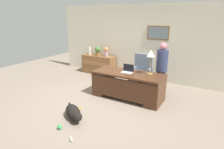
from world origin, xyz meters
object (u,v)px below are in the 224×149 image
at_px(credenza, 99,64).
at_px(vase_empty, 90,51).
at_px(desk_lamp, 151,55).
at_px(dog_toy_bone, 71,139).
at_px(potted_plant, 98,51).
at_px(dog_toy_plush, 79,109).
at_px(dog_toy_ball, 60,127).
at_px(desk, 127,84).
at_px(dog_lying, 74,113).
at_px(person_standing, 161,69).
at_px(laptop, 128,70).
at_px(armchair, 141,73).
at_px(vase_with_flowers, 106,51).

distance_m(credenza, vase_empty, 0.68).
relative_size(desk_lamp, dog_toy_bone, 4.51).
bearing_deg(potted_plant, dog_toy_plush, -63.98).
xyz_separation_m(vase_empty, dog_toy_ball, (2.04, -3.79, -0.85)).
height_order(desk, dog_toy_bone, desk).
relative_size(dog_lying, vase_empty, 2.47).
xyz_separation_m(dog_lying, dog_toy_bone, (0.49, -0.64, -0.13)).
distance_m(credenza, person_standing, 3.06).
distance_m(person_standing, laptop, 1.00).
bearing_deg(dog_toy_plush, credenza, 115.66).
distance_m(armchair, dog_toy_ball, 3.21).
relative_size(laptop, potted_plant, 0.89).
height_order(dog_lying, laptop, laptop).
bearing_deg(desk, dog_lying, -108.06).
relative_size(armchair, desk_lamp, 1.66).
relative_size(desk, potted_plant, 5.54).
distance_m(vase_with_flowers, vase_empty, 0.82).
height_order(desk, credenza, desk).
relative_size(vase_with_flowers, dog_toy_ball, 3.63).
bearing_deg(person_standing, armchair, 156.59).
bearing_deg(dog_toy_bone, credenza, 117.61).
distance_m(potted_plant, dog_toy_bone, 4.56).
bearing_deg(dog_toy_bone, dog_lying, 127.53).
height_order(vase_empty, dog_toy_bone, vase_empty).
relative_size(desk_lamp, dog_toy_plush, 4.07).
bearing_deg(credenza, dog_toy_bone, -62.39).
distance_m(desk, dog_toy_plush, 1.53).
relative_size(person_standing, dog_toy_plush, 9.57).
bearing_deg(person_standing, credenza, 161.46).
height_order(dog_toy_ball, dog_toy_plush, dog_toy_ball).
height_order(vase_with_flowers, vase_empty, vase_with_flowers).
xyz_separation_m(credenza, person_standing, (2.87, -0.96, 0.44)).
relative_size(potted_plant, dog_toy_ball, 3.62).
xyz_separation_m(desk_lamp, potted_plant, (-2.71, 1.44, -0.35)).
bearing_deg(potted_plant, vase_empty, 180.00).
bearing_deg(armchair, dog_toy_ball, -99.70).
xyz_separation_m(desk, vase_empty, (-2.55, 1.63, 0.48)).
distance_m(laptop, vase_with_flowers, 2.34).
height_order(desk, person_standing, person_standing).
relative_size(vase_empty, dog_toy_ball, 3.03).
height_order(dog_lying, dog_toy_ball, dog_lying).
xyz_separation_m(vase_with_flowers, vase_empty, (-0.81, 0.00, -0.07)).
xyz_separation_m(laptop, vase_empty, (-2.52, 1.58, 0.08)).
distance_m(person_standing, dog_toy_ball, 3.19).
height_order(vase_with_flowers, dog_toy_ball, vase_with_flowers).
height_order(vase_with_flowers, potted_plant, vase_with_flowers).
relative_size(dog_toy_ball, dog_toy_plush, 0.60).
bearing_deg(credenza, dog_lying, -64.56).
xyz_separation_m(credenza, armchair, (2.14, -0.65, 0.12)).
distance_m(dog_lying, dog_toy_bone, 0.81).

